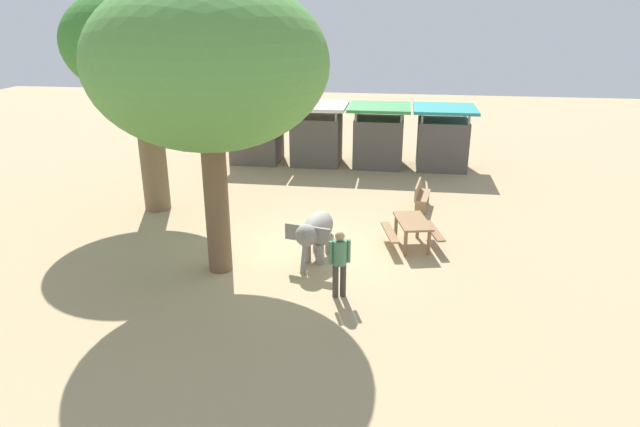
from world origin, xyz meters
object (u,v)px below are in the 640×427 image
Objects in this scene: elephant at (316,232)px; market_stall_green at (379,139)px; shade_tree_secondary at (141,47)px; market_stall_orange at (257,135)px; market_stall_white at (317,137)px; shade_tree_main at (207,65)px; person_handler at (340,259)px; wooden_bench at (421,195)px; picnic_table_near at (412,227)px; market_stall_teal at (442,141)px.

market_stall_green is (1.19, 9.62, 0.34)m from elephant.
shade_tree_secondary is (-5.79, 3.23, 4.37)m from elephant.
market_stall_orange is (-4.01, 9.62, 0.34)m from elephant.
market_stall_orange is 1.00× the size of market_stall_white.
person_handler is at bearing -17.45° from shade_tree_main.
wooden_bench is (2.83, 4.47, -0.33)m from elephant.
market_stall_white is at bearing -133.06° from wooden_bench.
wooden_bench is 0.57× the size of market_stall_green.
market_stall_orange is at bearing 74.46° from shade_tree_secondary.
person_handler is 0.90× the size of picnic_table_near.
market_stall_white is 5.20m from market_stall_teal.
person_handler is 11.89m from market_stall_teal.
shade_tree_secondary is at bearing -105.54° from market_stall_orange.
shade_tree_main is (-3.15, 0.99, 4.12)m from person_handler.
market_stall_orange reaches higher than person_handler.
picnic_table_near is 9.25m from market_stall_white.
shade_tree_main is at bearing 51.64° from person_handler.
shade_tree_main is 12.78m from market_stall_teal.
market_stall_orange is (-6.53, 8.36, 0.55)m from picnic_table_near.
market_stall_orange is (-4.84, 11.51, 0.19)m from person_handler.
shade_tree_secondary is 2.76× the size of market_stall_teal.
shade_tree_secondary reaches higher than person_handler.
shade_tree_secondary reaches higher than picnic_table_near.
picnic_table_near is 0.71× the size of market_stall_orange.
market_stall_teal reaches higher than wooden_bench.
elephant is 0.72× the size of market_stall_white.
person_handler is 6.69m from wooden_bench.
market_stall_teal is (9.58, 6.39, -4.03)m from shade_tree_secondary.
market_stall_green is (-1.33, 8.36, 0.55)m from picnic_table_near.
market_stall_orange is at bearing 180.00° from market_stall_green.
person_handler is 0.23× the size of shade_tree_main.
wooden_bench is (2.00, 6.37, -0.48)m from person_handler.
market_stall_green is (5.20, 0.00, 0.00)m from market_stall_orange.
market_stall_green is at bearing -22.68° from person_handler.
market_stall_green is at bearing 71.58° from shade_tree_main.
market_stall_teal is (0.96, 5.15, 0.67)m from wooden_bench.
shade_tree_secondary is at bearing -74.34° from wooden_bench.
market_stall_teal reaches higher than person_handler.
market_stall_teal is (3.79, 9.62, 0.34)m from elephant.
elephant is at bearing -81.66° from market_stall_white.
picnic_table_near is (2.52, 1.26, -0.21)m from elephant.
shade_tree_main is at bearing -78.98° from picnic_table_near.
wooden_bench is at bearing -100.55° from market_stall_teal.
shade_tree_main is 2.80× the size of market_stall_white.
wooden_bench is 5.44m from market_stall_green.
market_stall_orange is at bearing 99.16° from shade_tree_main.
shade_tree_main is 6.93m from picnic_table_near.
elephant is 9.70m from market_stall_green.
elephant is 2.07m from person_handler.
wooden_bench is 3.23m from picnic_table_near.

